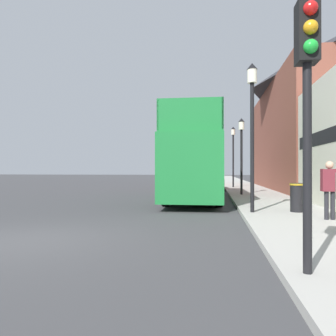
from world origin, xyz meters
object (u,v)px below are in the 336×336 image
object	(u,v)px
parked_car_ahead_of_bus	(210,181)
lamp_post_third	(233,146)
tour_bus	(195,163)
pedestrian_second	(330,184)
lamp_post_second	(241,141)
litter_bin	(297,197)
traffic_signal	(308,73)
lamp_post_nearest	(252,110)

from	to	relation	value
parked_car_ahead_of_bus	lamp_post_third	distance (m)	3.82
tour_bus	pedestrian_second	size ratio (longest dim) A/B	5.98
tour_bus	lamp_post_second	xyz separation A→B (m)	(2.54, 2.35, 1.28)
lamp_post_third	litter_bin	bearing A→B (deg)	-85.70
traffic_signal	litter_bin	size ratio (longest dim) A/B	3.87
traffic_signal	lamp_post_second	distance (m)	14.48
pedestrian_second	lamp_post_nearest	distance (m)	3.42
lamp_post_second	lamp_post_third	distance (m)	7.95
lamp_post_third	lamp_post_nearest	bearing A→B (deg)	-91.20
lamp_post_second	lamp_post_third	world-z (taller)	lamp_post_third
tour_bus	pedestrian_second	xyz separation A→B (m)	(4.20, -6.97, -0.77)
tour_bus	parked_car_ahead_of_bus	distance (m)	8.65
pedestrian_second	lamp_post_second	distance (m)	9.69
lamp_post_nearest	lamp_post_second	world-z (taller)	lamp_post_nearest
tour_bus	lamp_post_third	size ratio (longest dim) A/B	2.02
tour_bus	litter_bin	size ratio (longest dim) A/B	10.31
tour_bus	traffic_signal	size ratio (longest dim) A/B	2.67
parked_car_ahead_of_bus	traffic_signal	bearing A→B (deg)	-89.11
pedestrian_second	litter_bin	world-z (taller)	pedestrian_second
traffic_signal	litter_bin	xyz separation A→B (m)	(1.52, 6.83, -2.22)
lamp_post_second	parked_car_ahead_of_bus	bearing A→B (deg)	106.61
pedestrian_second	litter_bin	xyz separation A→B (m)	(-0.48, 1.68, -0.49)
tour_bus	traffic_signal	xyz separation A→B (m)	(2.20, -12.12, 0.97)
parked_car_ahead_of_bus	lamp_post_second	xyz separation A→B (m)	(1.85, -6.19, 2.51)
lamp_post_second	lamp_post_third	bearing A→B (deg)	89.91
lamp_post_nearest	pedestrian_second	bearing A→B (deg)	-34.84
pedestrian_second	lamp_post_second	xyz separation A→B (m)	(-1.66, 9.32, 2.05)
pedestrian_second	lamp_post_third	bearing A→B (deg)	95.46
lamp_post_nearest	tour_bus	bearing A→B (deg)	111.66
tour_bus	lamp_post_third	world-z (taller)	lamp_post_third
lamp_post_second	litter_bin	distance (m)	8.14
tour_bus	litter_bin	bearing A→B (deg)	-55.65
lamp_post_nearest	lamp_post_second	bearing A→B (deg)	87.68
parked_car_ahead_of_bus	litter_bin	distance (m)	14.16
pedestrian_second	lamp_post_third	size ratio (longest dim) A/B	0.34
pedestrian_second	lamp_post_nearest	bearing A→B (deg)	145.16
traffic_signal	lamp_post_nearest	distance (m)	6.57
litter_bin	tour_bus	bearing A→B (deg)	125.14
traffic_signal	litter_bin	bearing A→B (deg)	77.42
pedestrian_second	lamp_post_nearest	world-z (taller)	lamp_post_nearest
tour_bus	lamp_post_third	bearing A→B (deg)	75.27
lamp_post_nearest	litter_bin	size ratio (longest dim) A/B	5.18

